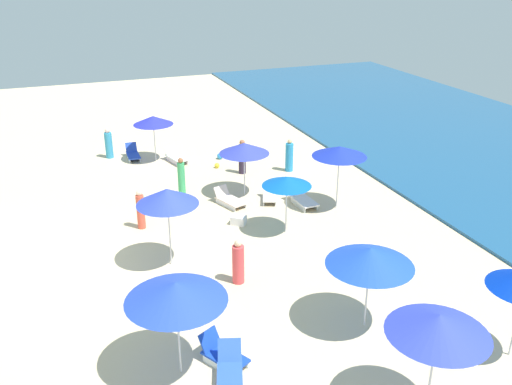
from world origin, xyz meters
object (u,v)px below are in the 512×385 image
object	(u,v)px
lounge_chair_7_0	(222,354)
lounge_chair_7_1	(230,371)
beachgoer_3	(181,177)
beachgoer_4	(109,144)
lounge_chair_1_0	(303,199)
beach_ball_0	(217,165)
umbrella_4	(287,181)
lounge_chair_0_0	(176,157)
cooler_box_1	(239,220)
umbrella_2	(439,324)
umbrella_7	(176,291)
lounge_chair_8_0	(270,196)
lounge_chair_8_1	(229,199)
beachgoer_5	(238,263)
beachgoer_2	(242,158)
umbrella_6	(167,197)
umbrella_1	(340,151)
umbrella_0	(153,120)
beachgoer_1	(289,157)
umbrella_3	(370,256)
umbrella_8	(244,148)
beach_ball_2	(220,156)
beachgoer_0	(141,210)
lounge_chair_0_1	(133,154)

from	to	relation	value
lounge_chair_7_0	lounge_chair_7_1	size ratio (longest dim) A/B	0.89
beachgoer_3	beachgoer_4	distance (m)	6.39
lounge_chair_1_0	beach_ball_0	distance (m)	5.83
umbrella_4	beach_ball_0	world-z (taller)	umbrella_4
lounge_chair_0_0	cooler_box_1	xyz separation A→B (m)	(7.78, 0.62, -0.08)
lounge_chair_7_1	beachgoer_3	distance (m)	11.90
beachgoer_3	umbrella_2	bearing A→B (deg)	109.99
umbrella_7	lounge_chair_1_0	bearing A→B (deg)	138.82
lounge_chair_8_0	cooler_box_1	xyz separation A→B (m)	(1.68, -1.97, -0.06)
lounge_chair_8_1	beachgoer_5	distance (m)	6.05
lounge_chair_7_0	beachgoer_2	distance (m)	13.51
umbrella_4	umbrella_6	world-z (taller)	umbrella_6
umbrella_1	beachgoer_5	xyz separation A→B (m)	(3.98, -5.62, -1.74)
umbrella_1	lounge_chair_8_0	xyz separation A→B (m)	(-1.61, -2.30, -2.20)
umbrella_0	beachgoer_5	bearing A→B (deg)	0.80
beachgoer_1	beachgoer_2	distance (m)	2.25
umbrella_2	lounge_chair_1_0	bearing A→B (deg)	168.65
umbrella_3	cooler_box_1	world-z (taller)	umbrella_3
lounge_chair_0_0	umbrella_8	distance (m)	5.70
lounge_chair_7_1	umbrella_1	bearing A→B (deg)	66.15
lounge_chair_7_1	lounge_chair_8_1	bearing A→B (deg)	89.78
umbrella_8	beachgoer_2	world-z (taller)	umbrella_8
beachgoer_3	beach_ball_2	bearing A→B (deg)	-115.83
lounge_chair_0_0	lounge_chair_8_0	bearing A→B (deg)	-82.00
lounge_chair_8_1	umbrella_8	bearing A→B (deg)	19.86
beachgoer_0	umbrella_1	bearing A→B (deg)	-103.86
beachgoer_0	umbrella_8	bearing A→B (deg)	-77.32
umbrella_4	umbrella_7	size ratio (longest dim) A/B	0.85
umbrella_1	beach_ball_2	world-z (taller)	umbrella_1
umbrella_4	beachgoer_1	bearing A→B (deg)	155.16
umbrella_8	beach_ball_0	xyz separation A→B (m)	(-3.56, -0.16, -1.97)
lounge_chair_7_0	beachgoer_4	distance (m)	17.06
umbrella_6	lounge_chair_8_1	bearing A→B (deg)	139.71
beachgoer_4	cooler_box_1	distance (m)	10.31
umbrella_8	lounge_chair_8_1	bearing A→B (deg)	-50.02
lounge_chair_7_1	cooler_box_1	distance (m)	8.64
umbrella_3	beach_ball_0	bearing A→B (deg)	-179.31
umbrella_4	beachgoer_4	bearing A→B (deg)	-155.01
beachgoer_5	lounge_chair_0_1	bearing A→B (deg)	-9.79
umbrella_1	beachgoer_0	xyz separation A→B (m)	(-0.94, -7.80, -1.70)
beachgoer_3	beachgoer_4	bearing A→B (deg)	-57.10
lounge_chair_8_1	beachgoer_0	xyz separation A→B (m)	(0.89, -3.79, 0.50)
lounge_chair_7_1	beachgoer_3	world-z (taller)	beachgoer_3
umbrella_0	beachgoer_3	xyz separation A→B (m)	(4.65, 0.21, -1.31)
beach_ball_2	beachgoer_5	bearing A→B (deg)	-14.46
beachgoer_0	beachgoer_4	world-z (taller)	beachgoer_4
lounge_chair_7_0	beachgoer_0	bearing A→B (deg)	64.75
umbrella_1	umbrella_7	xyz separation A→B (m)	(7.43, -8.32, -0.07)
umbrella_2	beachgoer_0	bearing A→B (deg)	-159.69
lounge_chair_7_0	lounge_chair_7_1	xyz separation A→B (m)	(0.68, -0.02, 0.02)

